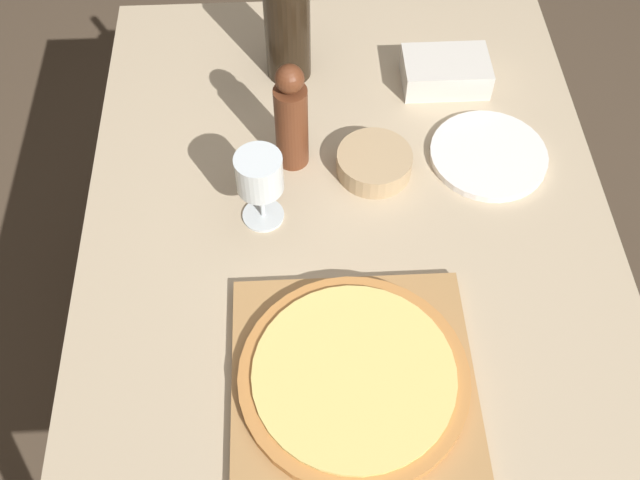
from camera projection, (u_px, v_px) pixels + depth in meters
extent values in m
plane|color=#4C3D2D|center=(343.00, 442.00, 1.88)|extent=(12.00, 12.00, 0.00)
cube|color=tan|center=(354.00, 283.00, 1.27)|extent=(0.94, 1.49, 0.03)
cylinder|color=brown|center=(174.00, 147.00, 1.96)|extent=(0.06, 0.06, 0.74)
cylinder|color=brown|center=(482.00, 135.00, 1.99)|extent=(0.06, 0.06, 0.74)
cube|color=#A87A47|center=(353.00, 383.00, 1.13)|extent=(0.37, 0.37, 0.02)
cylinder|color=#BC7A3D|center=(354.00, 377.00, 1.12)|extent=(0.35, 0.35, 0.02)
cylinder|color=#E0C66B|center=(354.00, 374.00, 1.11)|extent=(0.31, 0.31, 0.01)
cylinder|color=black|center=(288.00, 30.00, 1.46)|extent=(0.09, 0.09, 0.21)
cylinder|color=#5B2D19|center=(292.00, 127.00, 1.34)|extent=(0.06, 0.06, 0.17)
sphere|color=#5B2D19|center=(290.00, 79.00, 1.24)|extent=(0.05, 0.05, 0.05)
cylinder|color=silver|center=(263.00, 215.00, 1.33)|extent=(0.07, 0.07, 0.00)
cylinder|color=silver|center=(262.00, 201.00, 1.29)|extent=(0.01, 0.01, 0.08)
cylinder|color=silver|center=(259.00, 173.00, 1.23)|extent=(0.08, 0.08, 0.07)
cylinder|color=tan|center=(374.00, 163.00, 1.37)|extent=(0.14, 0.14, 0.04)
cylinder|color=white|center=(489.00, 155.00, 1.40)|extent=(0.22, 0.22, 0.01)
cube|color=beige|center=(445.00, 72.00, 1.50)|extent=(0.17, 0.11, 0.06)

